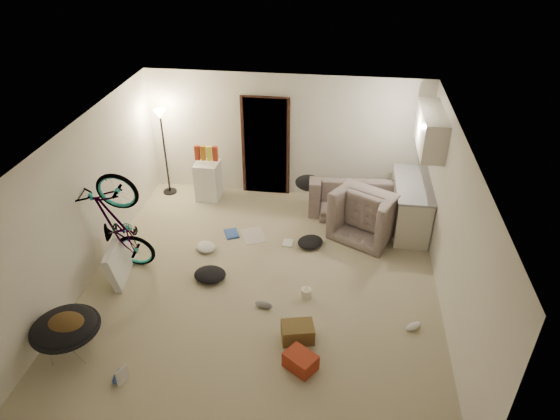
# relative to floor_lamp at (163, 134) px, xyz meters

# --- Properties ---
(floor) EXTENTS (5.50, 6.00, 0.02)m
(floor) POSITION_rel_floor_lamp_xyz_m (2.40, -2.65, -1.32)
(floor) COLOR tan
(floor) RESTS_ON ground
(ceiling) EXTENTS (5.50, 6.00, 0.02)m
(ceiling) POSITION_rel_floor_lamp_xyz_m (2.40, -2.65, 1.20)
(ceiling) COLOR white
(ceiling) RESTS_ON wall_back
(wall_back) EXTENTS (5.50, 0.02, 2.50)m
(wall_back) POSITION_rel_floor_lamp_xyz_m (2.40, 0.36, -0.06)
(wall_back) COLOR silver
(wall_back) RESTS_ON floor
(wall_front) EXTENTS (5.50, 0.02, 2.50)m
(wall_front) POSITION_rel_floor_lamp_xyz_m (2.40, -5.66, -0.06)
(wall_front) COLOR silver
(wall_front) RESTS_ON floor
(wall_left) EXTENTS (0.02, 6.00, 2.50)m
(wall_left) POSITION_rel_floor_lamp_xyz_m (-0.36, -2.65, -0.06)
(wall_left) COLOR silver
(wall_left) RESTS_ON floor
(wall_right) EXTENTS (0.02, 6.00, 2.50)m
(wall_right) POSITION_rel_floor_lamp_xyz_m (5.16, -2.65, -0.06)
(wall_right) COLOR silver
(wall_right) RESTS_ON floor
(doorway) EXTENTS (0.85, 0.10, 2.04)m
(doorway) POSITION_rel_floor_lamp_xyz_m (2.00, 0.32, -0.29)
(doorway) COLOR black
(doorway) RESTS_ON floor
(door_trim) EXTENTS (0.97, 0.04, 2.10)m
(door_trim) POSITION_rel_floor_lamp_xyz_m (2.00, 0.29, -0.29)
(door_trim) COLOR #321A11
(door_trim) RESTS_ON floor
(floor_lamp) EXTENTS (0.28, 0.28, 1.81)m
(floor_lamp) POSITION_rel_floor_lamp_xyz_m (0.00, 0.00, 0.00)
(floor_lamp) COLOR black
(floor_lamp) RESTS_ON floor
(kitchen_counter) EXTENTS (0.60, 1.50, 0.88)m
(kitchen_counter) POSITION_rel_floor_lamp_xyz_m (4.83, -0.65, -0.87)
(kitchen_counter) COLOR beige
(kitchen_counter) RESTS_ON floor
(counter_top) EXTENTS (0.64, 1.54, 0.04)m
(counter_top) POSITION_rel_floor_lamp_xyz_m (4.83, -0.65, -0.41)
(counter_top) COLOR gray
(counter_top) RESTS_ON kitchen_counter
(kitchen_uppers) EXTENTS (0.38, 1.40, 0.65)m
(kitchen_uppers) POSITION_rel_floor_lamp_xyz_m (4.96, -0.65, 0.64)
(kitchen_uppers) COLOR beige
(kitchen_uppers) RESTS_ON wall_right
(sofa) EXTENTS (1.92, 0.83, 0.55)m
(sofa) POSITION_rel_floor_lamp_xyz_m (3.88, -0.20, -1.03)
(sofa) COLOR #363C35
(sofa) RESTS_ON floor
(armchair) EXTENTS (1.39, 1.34, 0.70)m
(armchair) POSITION_rel_floor_lamp_xyz_m (4.13, -0.90, -0.96)
(armchair) COLOR #363C35
(armchair) RESTS_ON floor
(bicycle) EXTENTS (1.91, 0.83, 1.10)m
(bicycle) POSITION_rel_floor_lamp_xyz_m (0.10, -2.58, -0.80)
(bicycle) COLOR black
(bicycle) RESTS_ON floor
(book_asset) EXTENTS (0.30, 0.28, 0.02)m
(book_asset) POSITION_rel_floor_lamp_xyz_m (0.94, -4.87, -1.30)
(book_asset) COLOR maroon
(book_asset) RESTS_ON floor
(mini_fridge) EXTENTS (0.48, 0.48, 0.79)m
(mini_fridge) POSITION_rel_floor_lamp_xyz_m (0.87, -0.10, -0.91)
(mini_fridge) COLOR white
(mini_fridge) RESTS_ON floor
(snack_box_0) EXTENTS (0.10, 0.07, 0.30)m
(snack_box_0) POSITION_rel_floor_lamp_xyz_m (0.70, -0.10, -0.31)
(snack_box_0) COLOR maroon
(snack_box_0) RESTS_ON mini_fridge
(snack_box_1) EXTENTS (0.11, 0.09, 0.30)m
(snack_box_1) POSITION_rel_floor_lamp_xyz_m (0.82, -0.10, -0.31)
(snack_box_1) COLOR #B66A16
(snack_box_1) RESTS_ON mini_fridge
(snack_box_2) EXTENTS (0.11, 0.09, 0.30)m
(snack_box_2) POSITION_rel_floor_lamp_xyz_m (0.94, -0.10, -0.31)
(snack_box_2) COLOR yellow
(snack_box_2) RESTS_ON mini_fridge
(snack_box_3) EXTENTS (0.10, 0.07, 0.30)m
(snack_box_3) POSITION_rel_floor_lamp_xyz_m (1.06, -0.10, -0.31)
(snack_box_3) COLOR maroon
(snack_box_3) RESTS_ON mini_fridge
(saucer_chair) EXTENTS (0.90, 0.90, 0.64)m
(saucer_chair) POSITION_rel_floor_lamp_xyz_m (0.10, -4.41, -0.93)
(saucer_chair) COLOR silver
(saucer_chair) RESTS_ON floor
(hoodie) EXTENTS (0.50, 0.43, 0.22)m
(hoodie) POSITION_rel_floor_lamp_xyz_m (0.15, -4.44, -0.73)
(hoodie) COLOR #50381B
(hoodie) RESTS_ON saucer_chair
(sofa_drape) EXTENTS (0.64, 0.57, 0.28)m
(sofa_drape) POSITION_rel_floor_lamp_xyz_m (2.93, -0.20, -0.77)
(sofa_drape) COLOR black
(sofa_drape) RESTS_ON sofa
(tv_box) EXTENTS (0.38, 0.96, 0.62)m
(tv_box) POSITION_rel_floor_lamp_xyz_m (0.10, -2.74, -1.00)
(tv_box) COLOR silver
(tv_box) RESTS_ON floor
(drink_case_a) EXTENTS (0.50, 0.41, 0.25)m
(drink_case_a) POSITION_rel_floor_lamp_xyz_m (3.09, -3.75, -1.18)
(drink_case_a) COLOR brown
(drink_case_a) RESTS_ON floor
(drink_case_b) EXTENTS (0.50, 0.47, 0.23)m
(drink_case_b) POSITION_rel_floor_lamp_xyz_m (3.18, -4.25, -1.19)
(drink_case_b) COLOR maroon
(drink_case_b) RESTS_ON floor
(juicer) EXTENTS (0.16, 0.16, 0.22)m
(juicer) POSITION_rel_floor_lamp_xyz_m (3.13, -2.87, -1.22)
(juicer) COLOR white
(juicer) RESTS_ON floor
(newspaper) EXTENTS (0.58, 0.64, 0.01)m
(newspaper) POSITION_rel_floor_lamp_xyz_m (2.02, -1.34, -1.30)
(newspaper) COLOR #B6B0A8
(newspaper) RESTS_ON floor
(book_blue) EXTENTS (0.34, 0.38, 0.03)m
(book_blue) POSITION_rel_floor_lamp_xyz_m (1.62, -1.36, -1.29)
(book_blue) COLOR #2A4A9A
(book_blue) RESTS_ON floor
(book_white) EXTENTS (0.19, 0.24, 0.02)m
(book_white) POSITION_rel_floor_lamp_xyz_m (2.68, -1.50, -1.30)
(book_white) COLOR silver
(book_white) RESTS_ON floor
(shoe_2) EXTENTS (0.11, 0.26, 0.10)m
(shoe_2) POSITION_rel_floor_lamp_xyz_m (0.89, -4.74, -1.26)
(shoe_2) COLOR #2A4A9A
(shoe_2) RESTS_ON floor
(shoe_3) EXTENTS (0.29, 0.16, 0.10)m
(shoe_3) POSITION_rel_floor_lamp_xyz_m (2.52, -3.19, -1.26)
(shoe_3) COLOR slate
(shoe_3) RESTS_ON floor
(shoe_4) EXTENTS (0.29, 0.25, 0.10)m
(shoe_4) POSITION_rel_floor_lamp_xyz_m (4.70, -3.34, -1.26)
(shoe_4) COLOR white
(shoe_4) RESTS_ON floor
(clothes_lump_a) EXTENTS (0.52, 0.45, 0.17)m
(clothes_lump_a) POSITION_rel_floor_lamp_xyz_m (1.55, -2.64, -1.22)
(clothes_lump_a) COLOR black
(clothes_lump_a) RESTS_ON floor
(clothes_lump_b) EXTENTS (0.62, 0.61, 0.14)m
(clothes_lump_b) POSITION_rel_floor_lamp_xyz_m (3.08, -1.51, -1.24)
(clothes_lump_b) COLOR black
(clothes_lump_b) RESTS_ON floor
(clothes_lump_c) EXTENTS (0.49, 0.48, 0.11)m
(clothes_lump_c) POSITION_rel_floor_lamp_xyz_m (1.28, -1.88, -1.25)
(clothes_lump_c) COLOR silver
(clothes_lump_c) RESTS_ON floor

